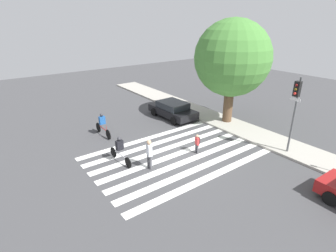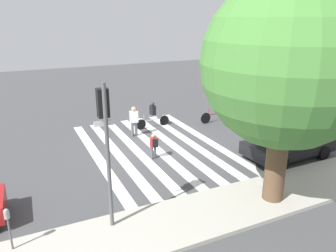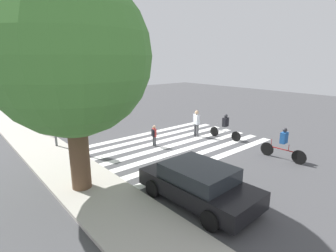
{
  "view_description": "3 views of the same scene",
  "coord_description": "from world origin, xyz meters",
  "px_view_note": "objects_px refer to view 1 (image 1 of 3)",
  "views": [
    {
      "loc": [
        10.9,
        -8.58,
        7.58
      ],
      "look_at": [
        -1.03,
        0.23,
        1.47
      ],
      "focal_mm": 28.0,
      "sensor_mm": 36.0,
      "label": 1
    },
    {
      "loc": [
        6.05,
        14.23,
        6.33
      ],
      "look_at": [
        -0.4,
        0.71,
        1.31
      ],
      "focal_mm": 35.0,
      "sensor_mm": 36.0,
      "label": 2
    },
    {
      "loc": [
        -10.75,
        9.96,
        4.85
      ],
      "look_at": [
        -0.03,
        0.71,
        1.22
      ],
      "focal_mm": 28.0,
      "sensor_mm": 36.0,
      "label": 3
    }
  ],
  "objects_px": {
    "car_parked_dark_suv": "(173,109)",
    "cyclist_far_lane": "(120,149)",
    "street_tree": "(232,59)",
    "pedestrian_adult_yellow_jacket": "(197,142)",
    "traffic_light": "(295,102)",
    "cyclist_near_curb": "(102,124)",
    "pedestrian_child_with_backpack": "(149,153)"
  },
  "relations": [
    {
      "from": "pedestrian_child_with_backpack",
      "to": "cyclist_near_curb",
      "type": "bearing_deg",
      "value": -162.48
    },
    {
      "from": "cyclist_near_curb",
      "to": "cyclist_far_lane",
      "type": "relative_size",
      "value": 1.05
    },
    {
      "from": "street_tree",
      "to": "pedestrian_adult_yellow_jacket",
      "type": "xyz_separation_m",
      "value": [
        2.35,
        -5.28,
        -4.21
      ]
    },
    {
      "from": "pedestrian_child_with_backpack",
      "to": "car_parked_dark_suv",
      "type": "height_order",
      "value": "pedestrian_child_with_backpack"
    },
    {
      "from": "traffic_light",
      "to": "cyclist_near_curb",
      "type": "xyz_separation_m",
      "value": [
        -9.07,
        -7.76,
        -2.38
      ]
    },
    {
      "from": "cyclist_far_lane",
      "to": "car_parked_dark_suv",
      "type": "distance_m",
      "value": 7.89
    },
    {
      "from": "street_tree",
      "to": "cyclist_near_curb",
      "type": "bearing_deg",
      "value": -111.31
    },
    {
      "from": "pedestrian_adult_yellow_jacket",
      "to": "car_parked_dark_suv",
      "type": "distance_m",
      "value": 6.3
    },
    {
      "from": "traffic_light",
      "to": "pedestrian_adult_yellow_jacket",
      "type": "distance_m",
      "value": 5.93
    },
    {
      "from": "cyclist_far_lane",
      "to": "cyclist_near_curb",
      "type": "bearing_deg",
      "value": 165.35
    },
    {
      "from": "cyclist_far_lane",
      "to": "car_parked_dark_suv",
      "type": "height_order",
      "value": "cyclist_far_lane"
    },
    {
      "from": "street_tree",
      "to": "cyclist_near_curb",
      "type": "height_order",
      "value": "street_tree"
    },
    {
      "from": "pedestrian_adult_yellow_jacket",
      "to": "cyclist_far_lane",
      "type": "bearing_deg",
      "value": 86.1
    },
    {
      "from": "cyclist_far_lane",
      "to": "car_parked_dark_suv",
      "type": "xyz_separation_m",
      "value": [
        -4.02,
        6.78,
        -0.16
      ]
    },
    {
      "from": "cyclist_near_curb",
      "to": "car_parked_dark_suv",
      "type": "xyz_separation_m",
      "value": [
        0.02,
        6.07,
        -0.17
      ]
    },
    {
      "from": "pedestrian_adult_yellow_jacket",
      "to": "cyclist_near_curb",
      "type": "height_order",
      "value": "cyclist_near_curb"
    },
    {
      "from": "traffic_light",
      "to": "cyclist_near_curb",
      "type": "height_order",
      "value": "traffic_light"
    },
    {
      "from": "traffic_light",
      "to": "street_tree",
      "type": "xyz_separation_m",
      "value": [
        -5.64,
        1.05,
        1.66
      ]
    },
    {
      "from": "pedestrian_adult_yellow_jacket",
      "to": "car_parked_dark_suv",
      "type": "height_order",
      "value": "car_parked_dark_suv"
    },
    {
      "from": "street_tree",
      "to": "traffic_light",
      "type": "bearing_deg",
      "value": -10.55
    },
    {
      "from": "street_tree",
      "to": "cyclist_near_curb",
      "type": "relative_size",
      "value": 3.36
    },
    {
      "from": "pedestrian_adult_yellow_jacket",
      "to": "car_parked_dark_suv",
      "type": "relative_size",
      "value": 0.28
    },
    {
      "from": "street_tree",
      "to": "pedestrian_adult_yellow_jacket",
      "type": "bearing_deg",
      "value": -65.99
    },
    {
      "from": "car_parked_dark_suv",
      "to": "cyclist_far_lane",
      "type": "bearing_deg",
      "value": -61.01
    },
    {
      "from": "traffic_light",
      "to": "car_parked_dark_suv",
      "type": "relative_size",
      "value": 1.08
    },
    {
      "from": "street_tree",
      "to": "car_parked_dark_suv",
      "type": "distance_m",
      "value": 6.08
    },
    {
      "from": "traffic_light",
      "to": "cyclist_near_curb",
      "type": "relative_size",
      "value": 2.03
    },
    {
      "from": "traffic_light",
      "to": "pedestrian_adult_yellow_jacket",
      "type": "bearing_deg",
      "value": -127.83
    },
    {
      "from": "traffic_light",
      "to": "cyclist_far_lane",
      "type": "relative_size",
      "value": 2.12
    },
    {
      "from": "pedestrian_child_with_backpack",
      "to": "pedestrian_adult_yellow_jacket",
      "type": "relative_size",
      "value": 1.4
    },
    {
      "from": "street_tree",
      "to": "car_parked_dark_suv",
      "type": "xyz_separation_m",
      "value": [
        -3.41,
        -2.74,
        -4.22
      ]
    },
    {
      "from": "pedestrian_adult_yellow_jacket",
      "to": "cyclist_near_curb",
      "type": "bearing_deg",
      "value": 49.8
    }
  ]
}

